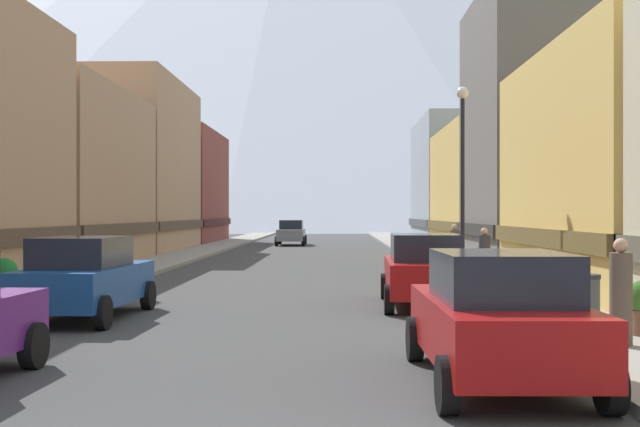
% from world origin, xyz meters
% --- Properties ---
extents(sidewalk_left, '(2.50, 100.00, 0.15)m').
position_xyz_m(sidewalk_left, '(-6.25, 35.00, 0.07)').
color(sidewalk_left, gray).
rests_on(sidewalk_left, ground).
extents(sidewalk_right, '(2.50, 100.00, 0.15)m').
position_xyz_m(sidewalk_right, '(6.25, 35.00, 0.07)').
color(sidewalk_right, gray).
rests_on(sidewalk_right, ground).
extents(storefront_left_2, '(10.01, 11.81, 7.66)m').
position_xyz_m(storefront_left_2, '(-12.35, 28.78, 3.69)').
color(storefront_left_2, tan).
rests_on(storefront_left_2, ground).
extents(storefront_left_3, '(7.34, 12.91, 10.03)m').
position_xyz_m(storefront_left_3, '(-11.02, 41.48, 4.85)').
color(storefront_left_3, tan).
rests_on(storefront_left_3, ground).
extents(storefront_left_4, '(10.15, 13.34, 8.49)m').
position_xyz_m(storefront_left_4, '(-12.42, 55.17, 4.09)').
color(storefront_left_4, brown).
rests_on(storefront_left_4, ground).
extents(storefront_right_2, '(6.60, 8.86, 11.42)m').
position_xyz_m(storefront_right_2, '(10.65, 28.37, 5.53)').
color(storefront_right_2, '#66605B').
rests_on(storefront_right_2, ground).
extents(storefront_right_3, '(7.54, 12.02, 6.98)m').
position_xyz_m(storefront_right_3, '(11.12, 38.89, 3.36)').
color(storefront_right_3, '#D8B259').
rests_on(storefront_right_3, ground).
extents(storefront_right_4, '(7.52, 12.68, 8.93)m').
position_xyz_m(storefront_right_4, '(11.11, 51.67, 4.31)').
color(storefront_right_4, '#99A5B2').
rests_on(storefront_right_4, ground).
extents(car_left_1, '(2.19, 4.46, 1.78)m').
position_xyz_m(car_left_1, '(-3.80, 11.84, 0.90)').
color(car_left_1, '#19478C').
rests_on(car_left_1, ground).
extents(car_right_0, '(2.12, 4.43, 1.78)m').
position_xyz_m(car_right_0, '(3.80, 5.42, 0.90)').
color(car_right_0, '#9E1111').
rests_on(car_right_0, ground).
extents(car_right_1, '(2.18, 4.46, 1.78)m').
position_xyz_m(car_right_1, '(3.80, 14.28, 0.90)').
color(car_right_1, '#9E1111').
rests_on(car_right_1, ground).
extents(car_driving_0, '(2.06, 4.40, 1.78)m').
position_xyz_m(car_driving_0, '(-1.60, 51.19, 0.90)').
color(car_driving_0, slate).
rests_on(car_driving_0, ground).
extents(trash_bin_right, '(0.59, 0.59, 0.98)m').
position_xyz_m(trash_bin_right, '(6.35, 9.95, 0.64)').
color(trash_bin_right, '#4C5156').
rests_on(trash_bin_right, sidewalk_right).
extents(potted_plant_0, '(0.72, 0.72, 0.97)m').
position_xyz_m(potted_plant_0, '(-7.00, 15.23, 0.68)').
color(potted_plant_0, brown).
rests_on(potted_plant_0, sidewalk_left).
extents(potted_plant_1, '(0.60, 0.60, 0.89)m').
position_xyz_m(potted_plant_1, '(7.00, 13.79, 0.63)').
color(potted_plant_1, gray).
rests_on(potted_plant_1, sidewalk_right).
extents(pedestrian_0, '(0.36, 0.36, 1.71)m').
position_xyz_m(pedestrian_0, '(6.25, 25.93, 0.94)').
color(pedestrian_0, brown).
rests_on(pedestrian_0, sidewalk_right).
extents(pedestrian_1, '(0.36, 0.36, 1.68)m').
position_xyz_m(pedestrian_1, '(6.25, 19.65, 0.93)').
color(pedestrian_1, '#333338').
rests_on(pedestrian_1, sidewalk_right).
extents(pedestrian_2, '(0.36, 0.36, 1.73)m').
position_xyz_m(pedestrian_2, '(6.25, 7.75, 0.95)').
color(pedestrian_2, brown).
rests_on(pedestrian_2, sidewalk_right).
extents(streetlamp_right, '(0.36, 0.36, 5.86)m').
position_xyz_m(streetlamp_right, '(5.35, 18.26, 3.99)').
color(streetlamp_right, black).
rests_on(streetlamp_right, sidewalk_right).
extents(mountain_backdrop, '(358.92, 358.92, 125.23)m').
position_xyz_m(mountain_backdrop, '(-10.94, 260.00, 62.61)').
color(mountain_backdrop, silver).
rests_on(mountain_backdrop, ground).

